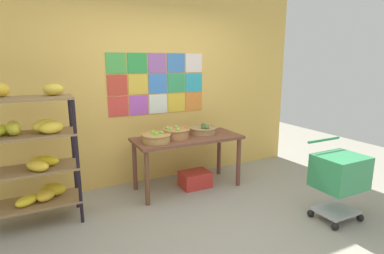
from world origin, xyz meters
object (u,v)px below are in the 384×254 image
fruit_basket_left (156,137)px  produce_crate_under_table (195,179)px  banana_shelf_unit (32,152)px  fruit_basket_right (176,132)px  fruit_basket_back_left (203,129)px  display_table (187,144)px  shopping_cart (339,175)px

fruit_basket_left → produce_crate_under_table: 0.90m
banana_shelf_unit → produce_crate_under_table: banana_shelf_unit is taller
produce_crate_under_table → banana_shelf_unit: bearing=-176.8°
fruit_basket_right → produce_crate_under_table: fruit_basket_right is taller
fruit_basket_right → fruit_basket_left: bearing=-162.2°
fruit_basket_back_left → fruit_basket_right: fruit_basket_right is taller
fruit_basket_back_left → produce_crate_under_table: size_ratio=0.96×
banana_shelf_unit → fruit_basket_back_left: banana_shelf_unit is taller
banana_shelf_unit → display_table: (1.87, 0.13, -0.18)m
display_table → fruit_basket_right: size_ratio=3.97×
display_table → banana_shelf_unit: bearing=-175.9°
fruit_basket_back_left → shopping_cart: size_ratio=0.45×
fruit_basket_back_left → fruit_basket_left: (-0.77, -0.16, 0.01)m
fruit_basket_right → produce_crate_under_table: 0.74m
fruit_basket_left → shopping_cart: bearing=-43.4°
fruit_basket_left → banana_shelf_unit: bearing=-177.3°
fruit_basket_back_left → produce_crate_under_table: 0.71m
fruit_basket_back_left → produce_crate_under_table: fruit_basket_back_left is taller
banana_shelf_unit → display_table: 1.88m
banana_shelf_unit → produce_crate_under_table: 2.10m
fruit_basket_back_left → fruit_basket_right: (-0.45, -0.06, 0.02)m
display_table → fruit_basket_back_left: bearing=18.0°
display_table → fruit_basket_right: (-0.15, 0.04, 0.17)m
display_table → fruit_basket_right: bearing=166.6°
display_table → fruit_basket_back_left: 0.35m
display_table → shopping_cart: (1.09, -1.54, -0.11)m
banana_shelf_unit → display_table: banana_shelf_unit is taller
fruit_basket_right → shopping_cart: bearing=-51.7°
display_table → produce_crate_under_table: display_table is taller
fruit_basket_left → shopping_cart: (1.56, -1.48, -0.27)m
fruit_basket_left → shopping_cart: shopping_cart is taller
banana_shelf_unit → fruit_basket_right: (1.72, 0.17, -0.01)m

